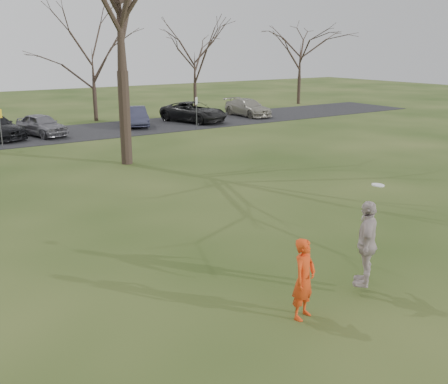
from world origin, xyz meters
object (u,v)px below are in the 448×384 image
(car_4, at_px, (42,125))
(car_5, at_px, (135,116))
(player_defender, at_px, (304,279))
(car_7, at_px, (248,108))
(car_6, at_px, (194,112))
(big_tree, at_px, (119,4))
(catching_play, at_px, (367,243))

(car_4, relative_size, car_5, 0.99)
(player_defender, height_order, car_7, player_defender)
(player_defender, xyz_separation_m, car_6, (12.45, 25.12, -0.10))
(car_4, height_order, big_tree, big_tree)
(player_defender, distance_m, car_6, 28.04)
(car_6, relative_size, big_tree, 0.36)
(car_5, relative_size, big_tree, 0.28)
(car_4, xyz_separation_m, car_5, (6.36, 0.54, -0.02))
(car_4, bearing_deg, big_tree, -99.08)
(catching_play, bearing_deg, car_7, 58.38)
(car_7, relative_size, big_tree, 0.32)
(catching_play, bearing_deg, car_4, 90.21)
(player_defender, distance_m, car_4, 25.10)
(car_5, distance_m, big_tree, 13.22)
(player_defender, relative_size, car_5, 0.43)
(car_6, relative_size, catching_play, 2.26)
(car_5, distance_m, car_7, 9.38)
(player_defender, bearing_deg, car_5, 53.25)
(car_6, bearing_deg, player_defender, -133.44)
(catching_play, xyz_separation_m, big_tree, (1.04, 15.10, 5.85))
(car_6, distance_m, big_tree, 15.12)
(car_4, xyz_separation_m, car_7, (15.74, 0.48, -0.01))
(car_5, bearing_deg, car_7, 17.51)
(player_defender, relative_size, car_6, 0.33)
(car_4, height_order, catching_play, catching_play)
(player_defender, bearing_deg, big_tree, 60.05)
(big_tree, bearing_deg, car_4, 96.57)
(car_4, relative_size, car_7, 0.87)
(car_7, bearing_deg, car_5, 178.82)
(player_defender, height_order, big_tree, big_tree)
(player_defender, xyz_separation_m, car_7, (17.53, 25.51, -0.15))
(car_4, distance_m, car_5, 6.39)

